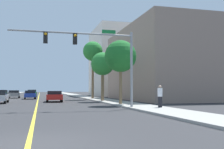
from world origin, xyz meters
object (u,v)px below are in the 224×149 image
Objects in this scene: palm_far at (93,52)px; pedestrian at (160,96)px; palm_near at (121,57)px; traffic_signal_mast at (96,50)px; car_green at (32,93)px; palm_mid at (102,64)px; car_gray at (14,94)px; car_blue at (30,95)px; car_red at (54,96)px.

pedestrian is (1.37, -20.98, -6.13)m from palm_far.
palm_far is (0.17, 15.41, 2.46)m from palm_near.
traffic_signal_mast reaches higher than car_green.
palm_mid is at bearing 90.36° from palm_near.
car_gray is 2.47× the size of pedestrian.
car_blue is at bearing 103.40° from traffic_signal_mast.
palm_near is at bearing 52.71° from traffic_signal_mast.
traffic_signal_mast is 1.56× the size of palm_near.
car_gray is (-8.48, 29.15, -3.92)m from traffic_signal_mast.
palm_near is 1.41× the size of car_green.
car_gray is 6.07m from car_blue.
car_red reaches higher than car_blue.
traffic_signal_mast is 2.19× the size of car_green.
palm_near reaches higher than pedestrian.
traffic_signal_mast reaches higher than car_red.
traffic_signal_mast is 6.16m from pedestrian.
car_blue is (2.81, -5.37, -0.02)m from car_gray.
car_green is (2.80, 4.77, 0.04)m from car_gray.
car_red is at bearing 161.51° from pedestrian.
car_gray is at bearing 115.36° from palm_near.
car_green reaches higher than car_blue.
palm_far is 16.50m from car_gray.
pedestrian is (1.54, -5.56, -3.67)m from palm_near.
palm_near is (3.29, 4.32, 0.04)m from traffic_signal_mast.
car_red is (-5.74, 8.97, -3.96)m from palm_near.
palm_far is at bearing 49.62° from car_red.
palm_far is 2.03× the size of car_gray.
car_gray is at bearing 141.73° from palm_far.
traffic_signal_mast is at bearing -76.23° from car_gray.
car_green is at bearing 151.54° from pedestrian.
palm_mid is (3.24, 12.02, -0.04)m from traffic_signal_mast.
car_gray is (-11.72, 17.13, -3.88)m from palm_mid.
traffic_signal_mast is 1.11× the size of palm_far.
car_red is 2.72× the size of pedestrian.
palm_mid reaches higher than car_gray.
car_red is (-5.69, 1.27, -3.88)m from palm_mid.
car_green is (-3.23, 20.63, 0.04)m from car_red.
palm_far reaches higher than car_gray.
car_blue is 2.30× the size of pedestrian.
pedestrian reaches higher than car_gray.
car_blue is 10.97m from car_red.
palm_near is 31.18m from car_green.
palm_far is at bearing -58.56° from car_green.
palm_mid reaches higher than car_blue.
car_gray is at bearing 106.21° from traffic_signal_mast.
car_gray is (-11.94, 9.42, -6.42)m from palm_far.
pedestrian is at bearing -68.80° from car_gray.
pedestrian is (1.59, -13.26, -3.58)m from palm_mid.
palm_far reaches higher than pedestrian.
palm_far is 5.00× the size of pedestrian.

